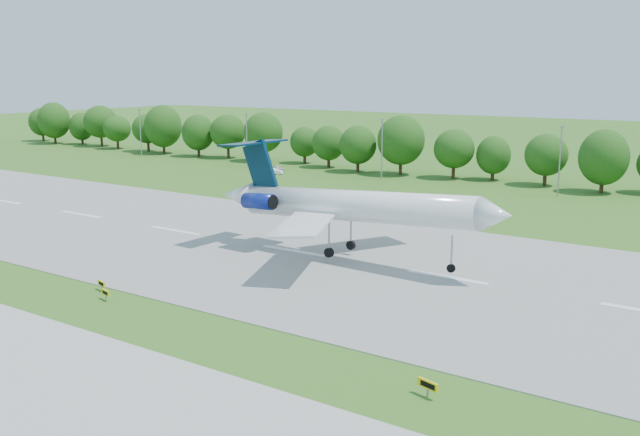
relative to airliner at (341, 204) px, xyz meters
The scene contains 10 objects.
ground 26.77m from the airliner, 104.97° to the right, with size 600.00×600.00×0.00m, color #32641A.
runway 9.34m from the airliner, behind, with size 400.00×45.00×0.08m, color gray.
tree_line 67.26m from the airliner, 95.72° to the left, with size 288.40×8.40×10.40m.
light_poles 57.67m from the airliner, 99.19° to the left, with size 175.90×0.25×12.19m.
airliner is the anchor object (origin of this frame).
taxi_sign_left 27.46m from the airliner, 119.09° to the right, with size 1.41×0.53×1.00m.
taxi_sign_centre 27.85m from the airliner, 112.21° to the right, with size 1.42×0.53×1.01m.
taxi_sign_right 36.34m from the airliner, 48.19° to the right, with size 1.66×0.63×1.18m.
service_vehicle_a 71.18m from the airliner, 134.17° to the left, with size 1.38×3.96×1.30m, color white.
service_vehicle_b 76.10m from the airliner, 133.22° to the left, with size 1.50×3.72×1.27m, color beige.
Camera 1 is at (49.47, -42.07, 21.17)m, focal length 40.00 mm.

